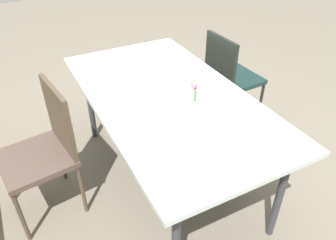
# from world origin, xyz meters

# --- Properties ---
(ground_plane) EXTENTS (12.00, 12.00, 0.00)m
(ground_plane) POSITION_xyz_m (0.00, 0.00, 0.00)
(ground_plane) COLOR #756B5B
(dining_table) EXTENTS (1.87, 1.00, 0.78)m
(dining_table) POSITION_xyz_m (0.01, -0.06, 0.73)
(dining_table) COLOR silver
(dining_table) RESTS_ON ground
(chair_near_right) EXTENTS (0.44, 0.44, 0.92)m
(chair_near_right) POSITION_xyz_m (0.42, -0.92, 0.54)
(chair_near_right) COLOR #172F2D
(chair_near_right) RESTS_ON ground
(chair_far_side) EXTENTS (0.51, 0.51, 0.95)m
(chair_far_side) POSITION_xyz_m (0.16, 0.78, 0.54)
(chair_far_side) COLOR brown
(chair_far_side) RESTS_ON ground
(flower_vase) EXTENTS (0.06, 0.06, 0.27)m
(flower_vase) POSITION_xyz_m (-0.31, -0.08, 0.89)
(flower_vase) COLOR silver
(flower_vase) RESTS_ON dining_table
(potted_plant) EXTENTS (0.23, 0.23, 0.47)m
(potted_plant) POSITION_xyz_m (1.45, -0.10, 0.24)
(potted_plant) COLOR gray
(potted_plant) RESTS_ON ground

